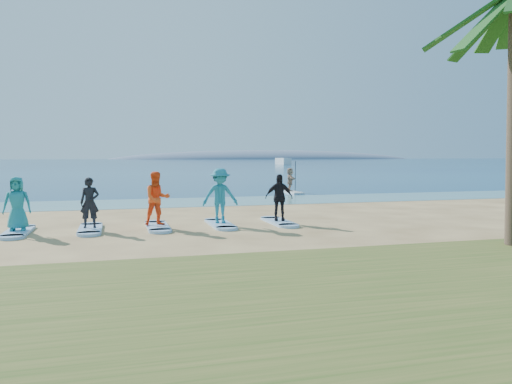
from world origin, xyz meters
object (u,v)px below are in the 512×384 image
object	(u,v)px
paddleboarder	(290,179)
surfboard_3	(220,224)
student_1	(90,203)
surfboard_2	(158,226)
paddleboard	(290,192)
student_4	(279,197)
surfboard_4	(279,222)
surfboard_0	(18,232)
surfboard_1	(90,229)
student_2	(157,198)
student_3	(220,196)
boat_offshore_b	(283,164)
student_0	(17,203)

from	to	relation	value
paddleboarder	surfboard_3	size ratio (longest dim) A/B	0.66
student_1	surfboard_2	world-z (taller)	student_1
paddleboard	student_4	size ratio (longest dim) A/B	1.84
paddleboard	student_4	world-z (taller)	student_4
surfboard_2	surfboard_4	world-z (taller)	same
paddleboard	surfboard_0	bearing A→B (deg)	-138.13
surfboard_3	surfboard_4	bearing A→B (deg)	0.00
surfboard_1	student_2	xyz separation A→B (m)	(2.10, 0.00, 0.92)
paddleboarder	surfboard_2	bearing A→B (deg)	152.72
paddleboard	surfboard_0	world-z (taller)	paddleboard
surfboard_0	surfboard_4	size ratio (longest dim) A/B	1.00
student_3	student_2	bearing A→B (deg)	-177.32
surfboard_2	surfboard_4	xyz separation A→B (m)	(4.19, 0.00, 0.00)
surfboard_1	surfboard_3	bearing A→B (deg)	0.00
boat_offshore_b	student_2	size ratio (longest dim) A/B	3.28
surfboard_1	student_4	distance (m)	6.34
boat_offshore_b	surfboard_3	xyz separation A→B (m)	(-38.84, -106.59, 0.04)
surfboard_1	student_4	bearing A→B (deg)	0.00
boat_offshore_b	student_1	bearing A→B (deg)	-116.17
student_2	surfboard_3	world-z (taller)	student_2
surfboard_1	surfboard_3	xyz separation A→B (m)	(4.19, 0.00, 0.00)
paddleboard	boat_offshore_b	distance (m)	98.53
paddleboard	surfboard_3	distance (m)	15.11
surfboard_1	student_2	size ratio (longest dim) A/B	1.25
paddleboard	student_2	xyz separation A→B (m)	(-9.36, -13.25, 0.91)
student_1	paddleboarder	bearing A→B (deg)	52.17
student_0	student_4	bearing A→B (deg)	-0.19
student_4	student_0	bearing A→B (deg)	-166.51
paddleboard	paddleboarder	distance (m)	0.79
surfboard_0	surfboard_4	xyz separation A→B (m)	(8.38, 0.00, 0.00)
paddleboard	student_0	size ratio (longest dim) A/B	1.82
paddleboarder	boat_offshore_b	size ratio (longest dim) A/B	0.25
paddleboarder	surfboard_2	world-z (taller)	paddleboarder
student_1	student_3	bearing A→B (deg)	3.01
student_0	student_1	bearing A→B (deg)	-0.19
surfboard_3	surfboard_4	size ratio (longest dim) A/B	1.00
surfboard_4	boat_offshore_b	bearing A→B (deg)	70.98
surfboard_3	surfboard_1	bearing A→B (deg)	180.00
surfboard_1	surfboard_4	xyz separation A→B (m)	(6.29, 0.00, 0.00)
surfboard_1	surfboard_4	bearing A→B (deg)	0.00
surfboard_0	student_0	distance (m)	0.87
paddleboarder	surfboard_1	bearing A→B (deg)	147.11
surfboard_2	student_2	xyz separation A→B (m)	(0.00, 0.00, 0.92)
student_0	surfboard_3	xyz separation A→B (m)	(6.29, 0.00, -0.87)
student_0	student_3	bearing A→B (deg)	-0.19
surfboard_0	surfboard_2	bearing A→B (deg)	0.00
student_2	surfboard_4	bearing A→B (deg)	-9.47
surfboard_1	student_1	world-z (taller)	student_1
surfboard_0	surfboard_1	xyz separation A→B (m)	(2.10, 0.00, 0.00)
boat_offshore_b	student_0	xyz separation A→B (m)	(-45.13, -106.59, 0.91)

